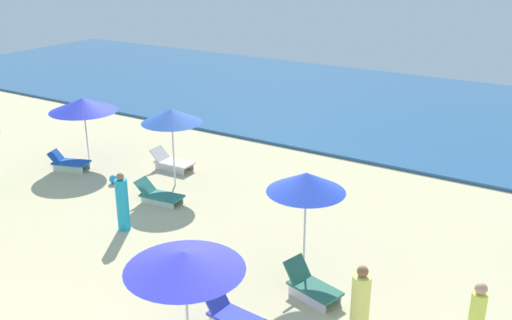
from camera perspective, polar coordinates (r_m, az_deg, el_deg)
The scene contains 15 objects.
ocean at distance 28.01m, azimuth 16.30°, elevation 4.57°, with size 60.00×15.36×0.12m, color #2C5C8B.
umbrella_0 at distance 21.05m, azimuth -16.73°, elevation 5.27°, with size 2.38×2.38×2.36m.
lounge_chair_0_0 at distance 20.99m, azimuth -18.05°, elevation -0.24°, with size 1.46×1.03×0.66m.
umbrella_1 at distance 12.91m, azimuth 4.99°, elevation -2.22°, with size 1.80×1.80×2.59m.
lounge_chair_1_0 at distance 13.02m, azimuth 5.48°, elevation -12.30°, with size 1.42×0.91×0.76m.
umbrella_2 at distance 10.58m, azimuth -7.09°, elevation -9.86°, with size 2.23×2.23×2.18m.
lounge_chair_2_0 at distance 12.09m, azimuth -2.28°, elevation -15.18°, with size 1.32×0.66×0.70m.
umbrella_4 at distance 18.18m, azimuth -8.36°, elevation 4.34°, with size 1.93×1.93×2.57m.
lounge_chair_4_0 at distance 17.72m, azimuth -9.62°, elevation -3.41°, with size 1.52×0.76×0.66m.
lounge_chair_4_1 at distance 20.24m, azimuth -8.36°, elevation -0.18°, with size 1.54×0.74×0.68m.
beachgoer_0 at distance 16.03m, azimuth -13.08°, elevation -4.20°, with size 0.47×0.47×1.66m.
beachgoer_2 at distance 11.90m, azimuth 20.95°, elevation -14.61°, with size 0.35×0.35×1.55m.
beachgoer_3 at distance 11.62m, azimuth 10.26°, elevation -14.13°, with size 0.45×0.45×1.68m.
beach_ball_0 at distance 13.65m, azimuth -3.14°, elevation -11.05°, with size 0.37×0.37×0.37m, color red.
beach_ball_1 at distance 19.42m, azimuth -13.89°, elevation -1.85°, with size 0.30×0.30×0.30m, color #2695D0.
Camera 1 is at (7.14, -3.78, 7.30)m, focal length 40.41 mm.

